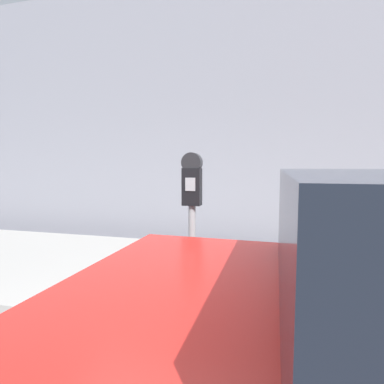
% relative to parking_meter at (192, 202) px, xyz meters
% --- Properties ---
extents(sidewalk, '(24.00, 2.80, 0.14)m').
position_rel_parking_meter_xyz_m(sidewalk, '(0.37, 0.94, -1.08)').
color(sidewalk, '#9E9B96').
rests_on(sidewalk, ground_plane).
extents(building_facade, '(24.00, 0.30, 4.94)m').
position_rel_parking_meter_xyz_m(building_facade, '(0.37, 2.97, 1.32)').
color(building_facade, gray).
rests_on(building_facade, ground_plane).
extents(parking_meter, '(0.19, 0.13, 1.47)m').
position_rel_parking_meter_xyz_m(parking_meter, '(0.00, 0.00, 0.00)').
color(parking_meter, gray).
rests_on(parking_meter, sidewalk).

